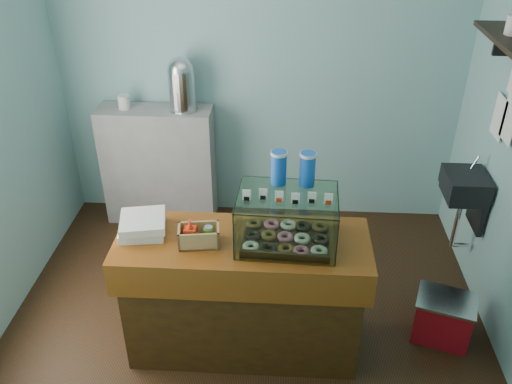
# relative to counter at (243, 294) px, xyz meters

# --- Properties ---
(ground) EXTENTS (3.50, 3.50, 0.00)m
(ground) POSITION_rel_counter_xyz_m (0.00, 0.25, -0.46)
(ground) COLOR black
(ground) RESTS_ON ground
(room_shell) EXTENTS (3.54, 3.04, 2.82)m
(room_shell) POSITION_rel_counter_xyz_m (0.03, 0.26, 1.25)
(room_shell) COLOR #80B9BA
(room_shell) RESTS_ON ground
(counter) EXTENTS (1.60, 0.60, 0.90)m
(counter) POSITION_rel_counter_xyz_m (0.00, 0.00, 0.00)
(counter) COLOR #48290D
(counter) RESTS_ON ground
(back_shelf) EXTENTS (1.00, 0.32, 1.10)m
(back_shelf) POSITION_rel_counter_xyz_m (-0.90, 1.57, 0.09)
(back_shelf) COLOR gray
(back_shelf) RESTS_ON ground
(display_case) EXTENTS (0.62, 0.47, 0.55)m
(display_case) POSITION_rel_counter_xyz_m (0.28, 0.04, 0.61)
(display_case) COLOR black
(display_case) RESTS_ON counter
(condiment_crate) EXTENTS (0.27, 0.18, 0.18)m
(condiment_crate) POSITION_rel_counter_xyz_m (-0.27, -0.05, 0.51)
(condiment_crate) COLOR tan
(condiment_crate) RESTS_ON counter
(pastry_boxes) EXTENTS (0.33, 0.33, 0.11)m
(pastry_boxes) POSITION_rel_counter_xyz_m (-0.64, 0.05, 0.50)
(pastry_boxes) COLOR silver
(pastry_boxes) RESTS_ON counter
(coffee_urn) EXTENTS (0.25, 0.25, 0.46)m
(coffee_urn) POSITION_rel_counter_xyz_m (-0.64, 1.57, 0.88)
(coffee_urn) COLOR silver
(coffee_urn) RESTS_ON back_shelf
(red_cooler) EXTENTS (0.47, 0.41, 0.35)m
(red_cooler) POSITION_rel_counter_xyz_m (1.40, 0.15, -0.28)
(red_cooler) COLOR #A80D17
(red_cooler) RESTS_ON ground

